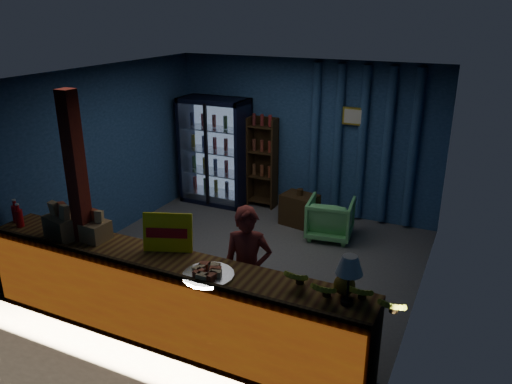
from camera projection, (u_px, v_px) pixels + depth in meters
ground at (247, 261)px, 7.03m from camera, size 4.60×4.60×0.00m
room_walls at (246, 154)px, 6.48m from camera, size 4.60×4.60×4.60m
counter at (166, 299)px, 5.25m from camera, size 4.40×0.57×0.99m
support_post at (81, 210)px, 5.39m from camera, size 0.16×0.16×2.60m
beverage_cooler at (217, 151)px, 8.95m from camera, size 1.20×0.62×1.90m
bottle_shelf at (263, 163)px, 8.78m from camera, size 0.50×0.28×1.60m
curtain_folds at (362, 144)px, 7.98m from camera, size 1.74×0.14×2.50m
framed_picture at (354, 116)px, 7.85m from camera, size 0.36×0.04×0.28m
shopkeeper at (247, 271)px, 5.31m from camera, size 0.61×0.51×1.44m
green_chair at (330, 218)px, 7.67m from camera, size 0.76×0.77×0.63m
side_table at (299, 209)px, 8.15m from camera, size 0.62×0.50×0.61m
yellow_sign at (168, 232)px, 5.19m from camera, size 0.52×0.28×0.41m
soda_bottles at (18, 215)px, 5.86m from camera, size 0.24×0.17×0.29m
snack_box_left at (64, 224)px, 5.54m from camera, size 0.44×0.39×0.40m
snack_box_centre at (93, 229)px, 5.47m from camera, size 0.34×0.28×0.34m
pastry_tray at (208, 274)px, 4.74m from camera, size 0.50×0.50×0.08m
banana_bunches at (343, 290)px, 4.35m from camera, size 1.14×0.32×0.18m
table_lamp at (349, 267)px, 4.18m from camera, size 0.24×0.24×0.46m
pineapple at (345, 282)px, 4.39m from camera, size 0.19×0.19×0.33m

